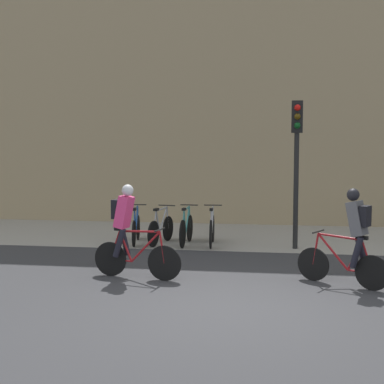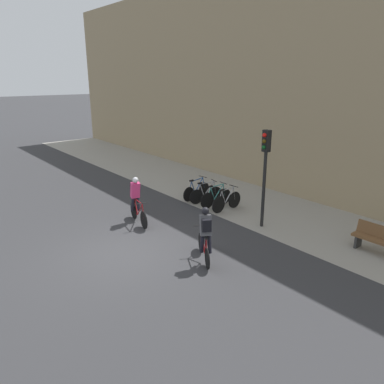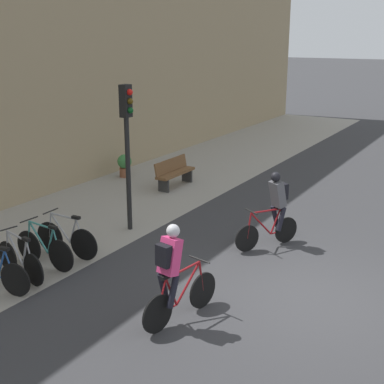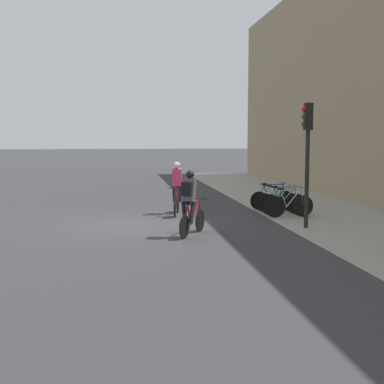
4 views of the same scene
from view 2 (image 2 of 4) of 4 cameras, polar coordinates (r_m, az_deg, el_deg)
name	(u,v)px [view 2 (image 2 of 4)]	position (r m, az deg, el deg)	size (l,w,h in m)	color
ground	(124,253)	(12.13, -10.33, -9.14)	(200.00, 200.00, 0.00)	#333335
kerb_strip	(266,208)	(16.13, 11.15, -2.35)	(44.00, 4.50, 0.01)	gray
building_facade	(313,81)	(17.26, 17.90, 15.79)	(44.00, 0.60, 10.24)	#9E8966
cyclist_pink	(136,198)	(14.18, -8.50, -0.95)	(1.75, 0.57, 1.77)	black
cyclist_grey	(205,233)	(10.98, 2.02, -6.33)	(1.51, 0.89, 1.75)	black
parked_bike_0	(196,190)	(16.85, 0.68, 0.25)	(0.46, 1.67, 0.96)	black
parked_bike_1	(206,194)	(16.38, 2.13, -0.28)	(0.48, 1.58, 0.96)	black
parked_bike_2	(216,197)	(15.91, 3.67, -0.79)	(0.46, 1.65, 0.98)	black
parked_bike_3	(227,201)	(15.46, 5.30, -1.36)	(0.46, 1.66, 0.99)	black
traffic_light_pole	(265,161)	(13.44, 11.08, 4.65)	(0.26, 0.30, 3.56)	black
bench	(382,240)	(13.06, 26.92, -6.60)	(1.74, 0.44, 0.89)	brown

